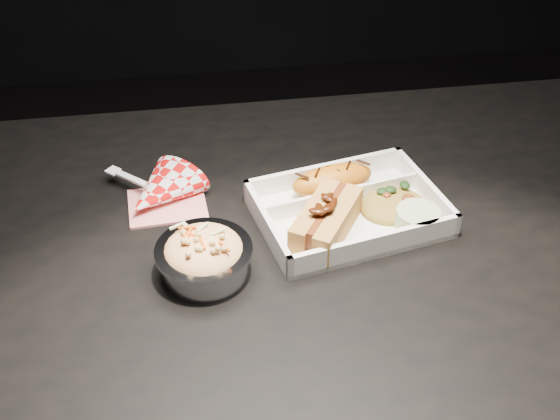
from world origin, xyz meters
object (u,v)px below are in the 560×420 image
object	(u,v)px
hotdog	(326,218)
foil_coleslaw_cup	(204,255)
food_tray	(348,212)
napkin_fork	(159,193)
fried_pastry	(332,180)
dining_table	(302,294)

from	to	relation	value
hotdog	foil_coleslaw_cup	world-z (taller)	foil_coleslaw_cup
food_tray	napkin_fork	size ratio (longest dim) A/B	1.83
hotdog	food_tray	bearing A→B (deg)	-14.37
food_tray	hotdog	size ratio (longest dim) A/B	2.01
hotdog	fried_pastry	bearing A→B (deg)	16.10
fried_pastry	hotdog	xyz separation A→B (m)	(-0.03, -0.09, 0.00)
food_tray	napkin_fork	world-z (taller)	napkin_fork
dining_table	hotdog	distance (m)	0.13
dining_table	foil_coleslaw_cup	world-z (taller)	foil_coleslaw_cup
foil_coleslaw_cup	napkin_fork	bearing A→B (deg)	108.86
napkin_fork	hotdog	bearing A→B (deg)	15.29
food_tray	fried_pastry	size ratio (longest dim) A/B	2.28
dining_table	fried_pastry	size ratio (longest dim) A/B	9.73
dining_table	hotdog	size ratio (longest dim) A/B	8.56
food_tray	fried_pastry	world-z (taller)	fried_pastry
hotdog	napkin_fork	xyz separation A→B (m)	(-0.22, 0.11, -0.02)
dining_table	food_tray	size ratio (longest dim) A/B	4.27
fried_pastry	napkin_fork	size ratio (longest dim) A/B	0.80
foil_coleslaw_cup	fried_pastry	bearing A→B (deg)	35.12
foil_coleslaw_cup	napkin_fork	size ratio (longest dim) A/B	0.81
food_tray	fried_pastry	distance (m)	0.06
food_tray	foil_coleslaw_cup	size ratio (longest dim) A/B	2.27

